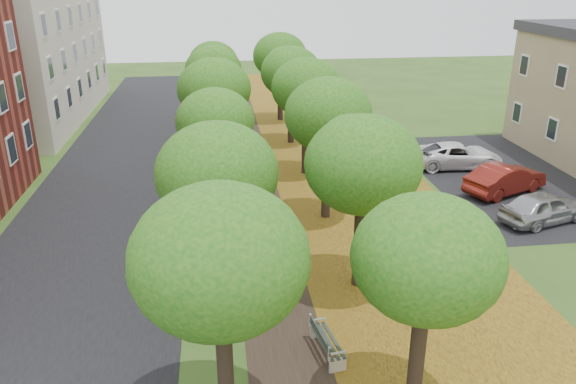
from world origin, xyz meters
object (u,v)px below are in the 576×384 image
object	(u,v)px
car_red	(505,179)
car_grey	(448,155)
bench	(326,341)
car_silver	(544,207)
car_white	(458,155)

from	to	relation	value
car_red	car_grey	xyz separation A→B (m)	(-1.11, 4.56, -0.14)
car_grey	bench	bearing A→B (deg)	128.96
car_silver	car_white	bearing A→B (deg)	-11.06
car_silver	car_grey	xyz separation A→B (m)	(-1.10, 8.14, -0.10)
car_grey	car_red	bearing A→B (deg)	175.30
car_silver	car_red	bearing A→B (deg)	-16.58
car_silver	car_white	distance (m)	7.77
car_red	car_silver	bearing A→B (deg)	155.45
bench	car_red	size ratio (longest dim) A/B	0.41
bench	car_red	world-z (taller)	car_red
bench	car_silver	distance (m)	13.86
bench	car_silver	size ratio (longest dim) A/B	0.45
car_white	car_grey	bearing A→B (deg)	46.21
car_silver	car_red	xyz separation A→B (m)	(0.01, 3.58, 0.04)
car_silver	car_grey	bearing A→B (deg)	-8.70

